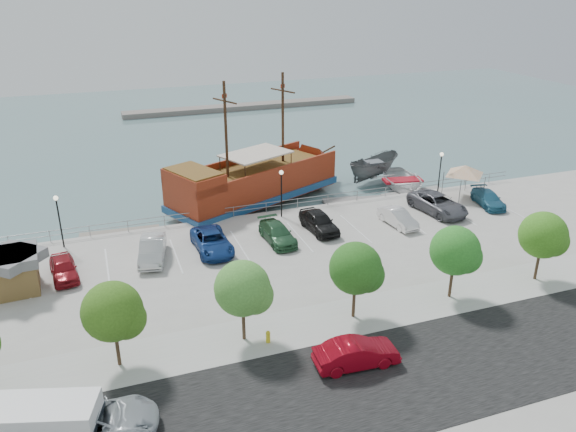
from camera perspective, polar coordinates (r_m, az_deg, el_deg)
name	(u,v)px	position (r m, az deg, el deg)	size (l,w,h in m)	color
ground	(308,259)	(44.33, 2.09, -4.35)	(160.00, 160.00, 0.00)	slate
street	(419,372)	(31.82, 13.18, -15.14)	(100.00, 8.00, 0.04)	black
sidewalk	(367,313)	(35.98, 8.08, -9.77)	(100.00, 4.00, 0.05)	#A7A7A5
seawall_railing	(277,206)	(50.36, -1.15, 1.03)	(50.00, 0.06, 1.00)	gray
far_shore	(244,107)	(96.89, -4.51, 11.02)	(40.00, 3.00, 0.80)	slate
pirate_ship	(266,180)	(55.19, -2.24, 3.70)	(20.40, 13.21, 12.80)	maroon
patrol_boat	(373,170)	(61.53, 8.67, 4.68)	(2.54, 6.76, 2.62)	#545657
speedboat	(402,183)	(59.48, 11.55, 3.30)	(5.42, 7.59, 1.57)	white
dock_west	(120,235)	(49.97, -16.69, -1.84)	(6.65, 1.90, 0.38)	gray
dock_mid	(360,202)	(55.34, 7.30, 1.44)	(7.12, 2.04, 0.41)	gray
dock_east	(414,194)	(58.24, 12.71, 2.15)	(6.84, 1.95, 0.39)	gray
shed	(13,271)	(41.57, -26.18, -5.03)	(3.58, 3.58, 2.78)	brown
canopy_tent	(466,165)	(55.50, 17.61, 4.93)	(4.40, 4.40, 3.63)	slate
street_van	(96,422)	(28.46, -18.96, -19.22)	(2.61, 5.66, 1.57)	#A1A9AF
street_sedan	(356,353)	(31.25, 6.96, -13.69)	(1.62, 4.64, 1.53)	maroon
shuttle_bus	(28,425)	(28.94, -24.92, -18.74)	(6.67, 3.94, 2.22)	silver
fire_hydrant	(268,336)	(32.90, -2.04, -12.12)	(0.27, 0.27, 0.79)	yellow
lamp_post_left	(58,212)	(46.15, -22.31, 0.36)	(0.36, 0.36, 4.28)	black
lamp_post_mid	(281,185)	(48.35, -0.68, 3.14)	(0.36, 0.36, 4.28)	black
lamp_post_right	(440,166)	(55.37, 15.23, 4.92)	(0.36, 0.36, 4.28)	black
tree_b	(116,313)	(30.93, -17.12, -9.41)	(3.30, 3.20, 5.00)	#473321
tree_c	(245,290)	(31.69, -4.36, -7.50)	(3.30, 3.20, 5.00)	#473321
tree_d	(358,270)	(33.91, 7.15, -5.45)	(3.30, 3.20, 5.00)	#473321
tree_e	(457,252)	(37.34, 16.84, -3.53)	(3.30, 3.20, 5.00)	#473321
tree_f	(545,236)	(41.66, 24.68, -1.90)	(3.30, 3.20, 5.00)	#473321
parked_car_a	(64,268)	(42.27, -21.85, -4.95)	(1.70, 4.23, 1.44)	maroon
parked_car_b	(152,250)	(42.85, -13.61, -3.34)	(1.72, 4.93, 1.63)	#BDBDBD
parked_car_c	(212,242)	(43.41, -7.73, -2.59)	(2.52, 5.47, 1.52)	navy
parked_car_d	(277,233)	(44.53, -1.08, -1.77)	(1.97, 4.85, 1.41)	#2A5A37
parked_car_e	(319,221)	(46.45, 3.18, -0.56)	(1.95, 4.84, 1.65)	black
parked_car_f	(398,218)	(48.33, 11.10, -0.17)	(1.48, 4.23, 1.39)	silver
parked_car_g	(438,204)	(51.82, 14.97, 1.23)	(2.77, 5.99, 1.67)	#56575E
parked_car_h	(488,199)	(54.82, 19.67, 1.66)	(1.86, 4.57, 1.33)	#266482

